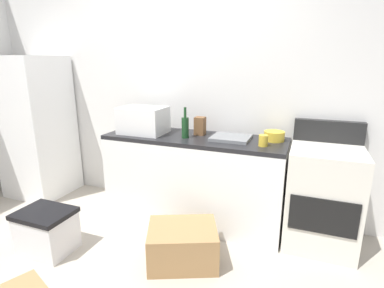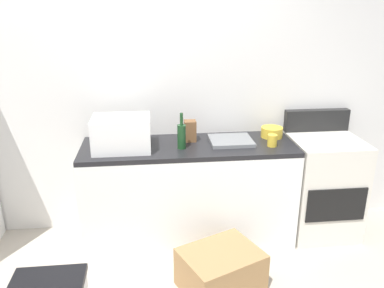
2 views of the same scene
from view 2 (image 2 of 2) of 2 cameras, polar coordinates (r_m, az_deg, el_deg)
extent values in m
cube|color=silver|center=(3.51, -6.02, 7.82)|extent=(5.00, 0.10, 2.60)
cube|color=white|center=(3.48, -0.46, -7.40)|extent=(1.80, 0.60, 0.86)
cube|color=black|center=(3.30, -0.48, -0.43)|extent=(1.80, 0.60, 0.04)
cube|color=silver|center=(3.78, 18.36, -5.83)|extent=(0.60, 0.60, 0.90)
cube|color=black|center=(3.55, 20.29, -8.34)|extent=(0.52, 0.02, 0.30)
cube|color=black|center=(3.81, 17.69, 3.32)|extent=(0.60, 0.08, 0.20)
cube|color=white|center=(3.20, -10.22, 1.52)|extent=(0.46, 0.34, 0.27)
cube|color=slate|center=(3.36, 5.68, 0.50)|extent=(0.36, 0.32, 0.03)
cylinder|color=#193F1E|center=(3.18, -1.53, 1.06)|extent=(0.07, 0.07, 0.20)
cylinder|color=#193F1E|center=(3.14, -1.55, 3.66)|extent=(0.03, 0.03, 0.10)
cylinder|color=gold|center=(3.31, 11.61, 0.51)|extent=(0.08, 0.08, 0.10)
cube|color=brown|center=(3.36, -0.29, 1.93)|extent=(0.10, 0.10, 0.18)
cylinder|color=gold|center=(3.54, 11.54, 1.70)|extent=(0.19, 0.19, 0.09)
cube|color=#A37A4C|center=(3.06, 4.18, -17.84)|extent=(0.69, 0.63, 0.31)
cube|color=black|center=(2.75, -20.49, -18.83)|extent=(0.46, 0.36, 0.04)
camera|label=1|loc=(1.45, 63.94, -8.20)|focal=28.07mm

